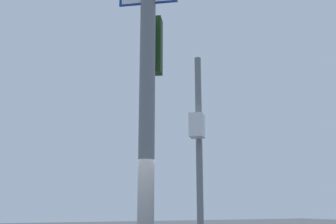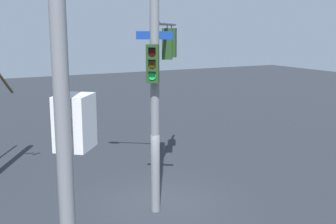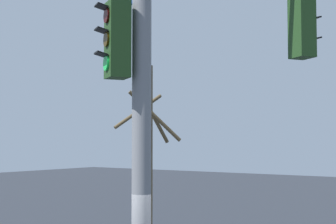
# 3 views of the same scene
# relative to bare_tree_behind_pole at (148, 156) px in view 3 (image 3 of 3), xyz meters

# --- Properties ---
(main_signal_pole_assembly) EXTENTS (4.61, 5.22, 9.61)m
(main_signal_pole_assembly) POSITION_rel_bare_tree_behind_pole_xyz_m (4.99, 4.62, 2.34)
(main_signal_pole_assembly) COLOR slate
(main_signal_pole_assembly) RESTS_ON ground
(bare_tree_behind_pole) EXTENTS (2.11, 2.12, 5.40)m
(bare_tree_behind_pole) POSITION_rel_bare_tree_behind_pole_xyz_m (0.00, 0.00, 0.00)
(bare_tree_behind_pole) COLOR brown
(bare_tree_behind_pole) RESTS_ON ground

